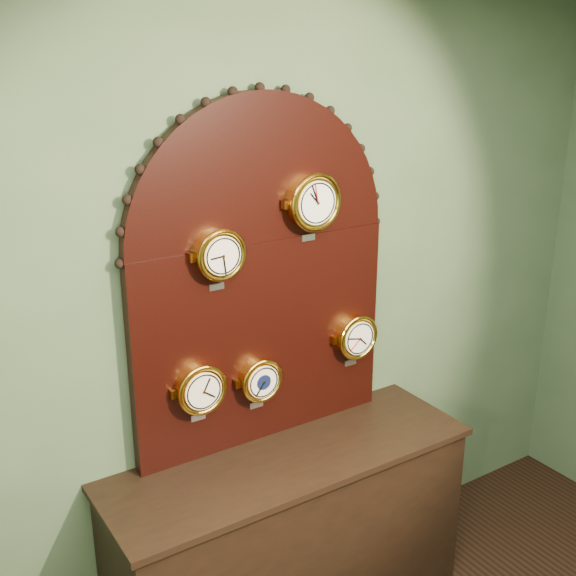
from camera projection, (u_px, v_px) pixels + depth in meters
wall_back at (257, 312)px, 3.05m from camera, size 4.00×0.00×4.00m
shop_counter at (290, 538)px, 3.16m from camera, size 1.60×0.50×0.80m
display_board at (262, 264)px, 2.94m from camera, size 1.26×0.06×1.53m
roman_clock at (219, 254)px, 2.73m from camera, size 0.21×0.08×0.26m
arabic_clock at (313, 202)px, 2.91m from camera, size 0.25×0.08×0.30m
hygrometer at (200, 389)px, 2.86m from camera, size 0.22×0.08×0.27m
barometer at (260, 379)px, 3.01m from camera, size 0.20×0.08×0.25m
tide_clock at (356, 336)px, 3.25m from camera, size 0.21×0.08×0.27m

